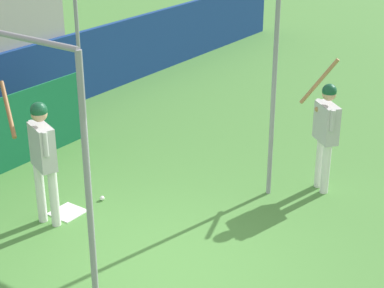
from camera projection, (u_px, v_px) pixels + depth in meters
The scene contains 6 objects.
ground_plane at pixel (164, 271), 8.17m from camera, with size 60.00×60.00×0.00m, color #477F38.
batting_cage at pixel (25, 106), 9.87m from camera, with size 3.96×4.07×3.20m.
home_plate at pixel (68, 212), 9.53m from camera, with size 0.44×0.44×0.02m.
player_batter at pixel (42, 151), 8.82m from camera, with size 0.63×1.00×2.02m.
player_waiting at pixel (326, 127), 9.82m from camera, with size 0.63×0.81×2.07m.
baseball at pixel (102, 198), 9.87m from camera, with size 0.07×0.07×0.07m.
Camera 1 is at (-5.37, -4.27, 4.74)m, focal length 60.00 mm.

